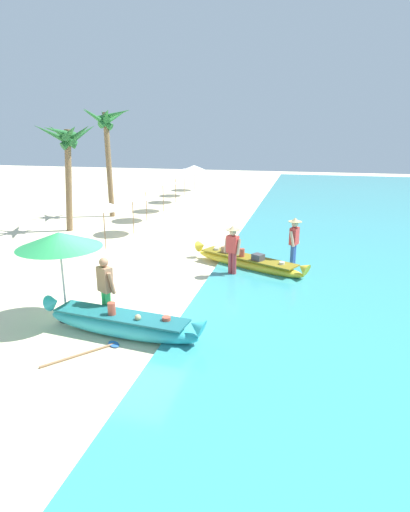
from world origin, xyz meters
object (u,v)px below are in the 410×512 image
at_px(boat_yellow_midground, 247,262).
at_px(palm_tree_leaning_seaward, 107,128).
at_px(person_vendor_assistant, 294,240).
at_px(patio_umbrella_large, 59,240).
at_px(person_tourist_customer, 106,287).
at_px(paddle, 91,351).
at_px(boat_cyan_foreground, 121,324).
at_px(palm_tree_tall_inland, 68,143).
at_px(person_vendor_hatted, 233,247).

height_order(boat_yellow_midground, palm_tree_leaning_seaward, palm_tree_leaning_seaward).
bearing_deg(person_vendor_assistant, patio_umbrella_large, -134.41).
distance_m(person_tourist_customer, paddle, 1.65).
xyz_separation_m(boat_cyan_foreground, palm_tree_tall_inland, (-6.51, 9.29, 3.68)).
height_order(boat_yellow_midground, person_vendor_assistant, person_vendor_assistant).
bearing_deg(paddle, person_vendor_assistant, 59.57).
bearing_deg(boat_cyan_foreground, boat_yellow_midground, 69.35).
distance_m(boat_cyan_foreground, palm_tree_leaning_seaward, 15.08).
height_order(boat_cyan_foreground, palm_tree_leaning_seaward, palm_tree_leaning_seaward).
relative_size(boat_cyan_foreground, palm_tree_tall_inland, 0.84).
height_order(palm_tree_tall_inland, paddle, palm_tree_tall_inland).
height_order(boat_cyan_foreground, palm_tree_tall_inland, palm_tree_tall_inland).
distance_m(person_vendor_hatted, palm_tree_leaning_seaward, 12.15).
bearing_deg(boat_yellow_midground, person_tourist_customer, -117.82).
relative_size(person_vendor_hatted, paddle, 1.16).
distance_m(person_vendor_hatted, person_tourist_customer, 4.79).
bearing_deg(person_tourist_customer, person_vendor_hatted, 61.19).
relative_size(boat_cyan_foreground, person_vendor_assistant, 2.30).
distance_m(person_tourist_customer, person_vendor_assistant, 6.76).
xyz_separation_m(person_vendor_hatted, person_tourist_customer, (-2.31, -4.19, -0.01)).
xyz_separation_m(person_vendor_hatted, palm_tree_tall_inland, (-8.24, 4.61, 3.01)).
bearing_deg(person_tourist_customer, person_vendor_assistant, 51.95).
height_order(person_vendor_hatted, person_vendor_assistant, person_vendor_assistant).
distance_m(person_vendor_assistant, palm_tree_tall_inland, 11.08).
distance_m(person_vendor_hatted, paddle, 5.97).
relative_size(person_vendor_assistant, palm_tree_tall_inland, 0.37).
bearing_deg(person_tourist_customer, paddle, -79.12).
distance_m(palm_tree_tall_inland, palm_tree_leaning_seaward, 3.72).
bearing_deg(patio_umbrella_large, person_tourist_customer, 2.02).
xyz_separation_m(palm_tree_tall_inland, palm_tree_leaning_seaward, (0.12, 3.67, 0.61)).
distance_m(boat_cyan_foreground, person_tourist_customer, 1.01).
bearing_deg(person_vendor_hatted, boat_cyan_foreground, -110.24).
xyz_separation_m(palm_tree_tall_inland, paddle, (6.19, -10.14, -3.95)).
bearing_deg(palm_tree_tall_inland, person_vendor_hatted, -29.25).
xyz_separation_m(palm_tree_leaning_seaward, paddle, (6.07, -13.81, -4.56)).
bearing_deg(boat_yellow_midground, boat_cyan_foreground, -110.65).
bearing_deg(person_tourist_customer, palm_tree_tall_inland, 123.96).
distance_m(boat_cyan_foreground, person_vendor_assistant, 6.87).
bearing_deg(palm_tree_tall_inland, palm_tree_leaning_seaward, 88.18).
bearing_deg(patio_umbrella_large, person_vendor_assistant, 45.59).
xyz_separation_m(boat_cyan_foreground, person_vendor_hatted, (1.73, 4.68, 0.67)).
xyz_separation_m(boat_yellow_midground, patio_umbrella_large, (-3.76, -5.10, 1.80)).
distance_m(boat_cyan_foreground, person_vendor_hatted, 5.04).
bearing_deg(person_vendor_hatted, person_vendor_assistant, 31.23).
relative_size(person_vendor_hatted, person_tourist_customer, 0.99).
distance_m(person_vendor_hatted, palm_tree_tall_inland, 9.91).
bearing_deg(palm_tree_leaning_seaward, paddle, -66.27).
relative_size(person_vendor_hatted, palm_tree_leaning_seaward, 0.29).
distance_m(boat_yellow_midground, patio_umbrella_large, 6.59).
relative_size(person_vendor_hatted, patio_umbrella_large, 0.75).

